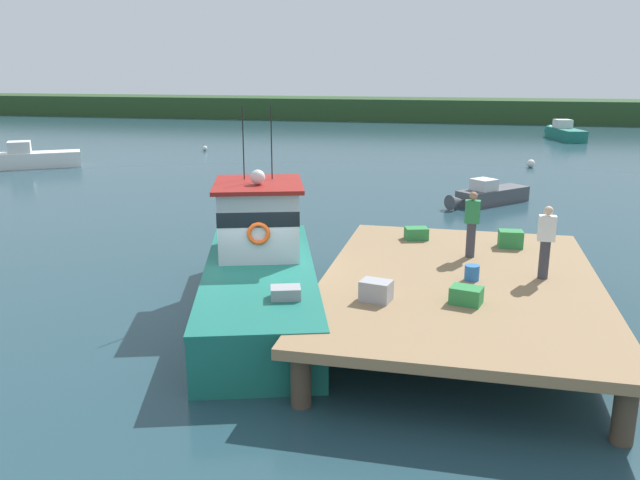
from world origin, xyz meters
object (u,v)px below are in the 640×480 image
Objects in this scene: deckhand_by_the_boat at (472,223)px; mooring_buoy_spare_mooring at (205,148)px; crate_stack_mid_dock at (466,295)px; moored_boat_far_right at (488,195)px; crate_single_by_cleat at (376,291)px; moored_boat_mid_harbor at (564,133)px; bait_bucket at (472,273)px; deckhand_further_back at (546,241)px; mooring_buoy_inshore at (531,164)px; main_fishing_boat at (260,268)px; moored_boat_near_channel at (28,159)px; crate_single_far at (511,239)px; mooring_buoy_outer at (270,194)px; crate_stack_near_edge at (416,233)px.

deckhand_by_the_boat is 4.61× the size of mooring_buoy_spare_mooring.
crate_stack_mid_dock is 0.16× the size of moored_boat_far_right.
moored_boat_mid_harbor is at bearing 78.15° from crate_single_by_cleat.
bait_bucket is at bearing -88.69° from deckhand_by_the_boat.
deckhand_further_back is 3.41× the size of mooring_buoy_inshore.
mooring_buoy_spare_mooring is (-13.56, 28.95, -0.83)m from main_fishing_boat.
moored_boat_far_right is at bearing -10.50° from moored_boat_near_channel.
deckhand_further_back is at bearing 0.77° from main_fishing_boat.
deckhand_further_back is at bearing -94.45° from mooring_buoy_inshore.
crate_single_far reaches higher than bait_bucket.
crate_single_far is 0.10× the size of moored_boat_near_channel.
mooring_buoy_inshore is at bearing 71.62° from main_fishing_boat.
main_fishing_boat is 3.82m from crate_single_by_cleat.
deckhand_by_the_boat reaches higher than mooring_buoy_inshore.
moored_boat_mid_harbor is 34.01m from mooring_buoy_outer.
crate_stack_mid_dock is at bearing -74.14° from crate_stack_near_edge.
deckhand_by_the_boat is 24.57m from mooring_buoy_inshore.
crate_single_by_cleat is 4.12m from deckhand_further_back.
moored_boat_far_right is at bearing 87.02° from bait_bucket.
crate_single_far is at bearing 76.43° from crate_stack_mid_dock.
crate_single_by_cleat reaches higher than moored_boat_far_right.
moored_boat_mid_harbor is at bearing 79.58° from deckhand_by_the_boat.
moored_boat_far_right is at bearing -103.36° from moored_boat_mid_harbor.
main_fishing_boat is 1.54× the size of moored_boat_mid_harbor.
mooring_buoy_inshore is at bearing 82.30° from bait_bucket.
crate_single_far is 32.83m from mooring_buoy_spare_mooring.
moored_boat_far_right is 10.81× the size of mooring_buoy_spare_mooring.
moored_boat_near_channel is at bearing 138.24° from crate_single_by_cleat.
crate_single_far reaches higher than moored_boat_near_channel.
main_fishing_boat is 29.10× the size of bait_bucket.
crate_single_by_cleat is at bearing -121.03° from crate_single_far.
crate_single_by_cleat reaches higher than mooring_buoy_outer.
moored_boat_mid_harbor is 29.60m from mooring_buoy_spare_mooring.
moored_boat_near_channel reaches higher than crate_stack_mid_dock.
main_fishing_boat reaches higher than moored_boat_near_channel.
main_fishing_boat is 44.65m from moored_boat_mid_harbor.
crate_single_by_cleat is 16.69m from mooring_buoy_outer.
moored_boat_near_channel reaches higher than moored_boat_far_right.
deckhand_further_back is (1.53, 0.49, 0.69)m from bait_bucket.
bait_bucket is 0.06× the size of moored_boat_near_channel.
mooring_buoy_spare_mooring is at bearing 54.63° from moored_boat_near_channel.
crate_stack_mid_dock is 0.09× the size of moored_boat_mid_harbor.
deckhand_by_the_boat is 0.28× the size of moored_boat_near_channel.
crate_single_by_cleat reaches higher than crate_stack_mid_dock.
bait_bucket is 34.75m from mooring_buoy_spare_mooring.
main_fishing_boat is at bearing -112.15° from moored_boat_far_right.
deckhand_further_back reaches higher than bait_bucket.
moored_boat_near_channel reaches higher than crate_stack_near_edge.
bait_bucket is 16.06m from mooring_buoy_outer.
crate_stack_mid_dock is 1.70× the size of mooring_buoy_spare_mooring.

